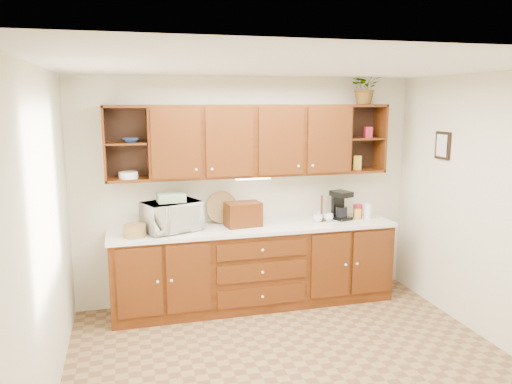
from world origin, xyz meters
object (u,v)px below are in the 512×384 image
bread_box (243,214)px  coffee_maker (340,205)px  microwave (172,216)px  potted_plant (366,87)px

bread_box → coffee_maker: 1.20m
bread_box → coffee_maker: (1.20, 0.05, 0.03)m
microwave → bread_box: microwave is taller
microwave → coffee_maker: bearing=-20.6°
coffee_maker → potted_plant: size_ratio=0.87×
bread_box → potted_plant: 2.05m
potted_plant → microwave: bearing=-178.1°
microwave → potted_plant: 2.67m
coffee_maker → potted_plant: 1.41m
coffee_maker → microwave: bearing=165.0°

